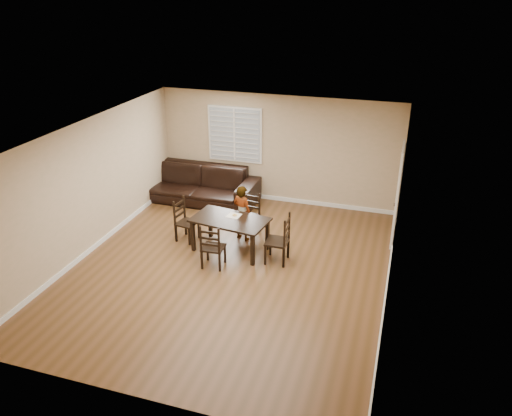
{
  "coord_description": "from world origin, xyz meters",
  "views": [
    {
      "loc": [
        3.01,
        -7.86,
        5.16
      ],
      "look_at": [
        0.29,
        0.78,
        1.0
      ],
      "focal_mm": 35.0,
      "sensor_mm": 36.0,
      "label": 1
    }
  ],
  "objects_px": {
    "chair_right": "(283,241)",
    "child": "(242,213)",
    "chair_near": "(251,214)",
    "chair_far": "(211,249)",
    "donut": "(235,215)",
    "dining_table": "(230,223)",
    "sofa": "(198,184)",
    "chair_left": "(183,221)"
  },
  "relations": [
    {
      "from": "chair_far",
      "to": "sofa",
      "type": "bearing_deg",
      "value": -65.51
    },
    {
      "from": "chair_right",
      "to": "chair_near",
      "type": "bearing_deg",
      "value": -138.17
    },
    {
      "from": "donut",
      "to": "chair_near",
      "type": "bearing_deg",
      "value": 83.31
    },
    {
      "from": "chair_left",
      "to": "donut",
      "type": "bearing_deg",
      "value": -80.44
    },
    {
      "from": "chair_left",
      "to": "sofa",
      "type": "xyz_separation_m",
      "value": [
        -0.51,
        2.02,
        0.01
      ]
    },
    {
      "from": "dining_table",
      "to": "child",
      "type": "bearing_deg",
      "value": 90.0
    },
    {
      "from": "dining_table",
      "to": "chair_far",
      "type": "distance_m",
      "value": 0.84
    },
    {
      "from": "sofa",
      "to": "donut",
      "type": "bearing_deg",
      "value": -49.81
    },
    {
      "from": "child",
      "to": "donut",
      "type": "distance_m",
      "value": 0.4
    },
    {
      "from": "chair_left",
      "to": "donut",
      "type": "xyz_separation_m",
      "value": [
        1.2,
        -0.0,
        0.31
      ]
    },
    {
      "from": "chair_right",
      "to": "sofa",
      "type": "height_order",
      "value": "chair_right"
    },
    {
      "from": "chair_near",
      "to": "donut",
      "type": "relative_size",
      "value": 9.55
    },
    {
      "from": "chair_near",
      "to": "child",
      "type": "height_order",
      "value": "child"
    },
    {
      "from": "chair_near",
      "to": "chair_right",
      "type": "xyz_separation_m",
      "value": [
        1.03,
        -1.11,
        0.05
      ]
    },
    {
      "from": "chair_right",
      "to": "child",
      "type": "relative_size",
      "value": 0.82
    },
    {
      "from": "sofa",
      "to": "chair_right",
      "type": "bearing_deg",
      "value": -39.53
    },
    {
      "from": "chair_left",
      "to": "child",
      "type": "bearing_deg",
      "value": -63.24
    },
    {
      "from": "chair_far",
      "to": "chair_near",
      "type": "bearing_deg",
      "value": -100.58
    },
    {
      "from": "chair_left",
      "to": "donut",
      "type": "relative_size",
      "value": 9.76
    },
    {
      "from": "donut",
      "to": "dining_table",
      "type": "bearing_deg",
      "value": -104.49
    },
    {
      "from": "child",
      "to": "donut",
      "type": "xyz_separation_m",
      "value": [
        -0.04,
        -0.38,
        0.12
      ]
    },
    {
      "from": "chair_left",
      "to": "sofa",
      "type": "relative_size",
      "value": 0.31
    },
    {
      "from": "dining_table",
      "to": "chair_far",
      "type": "height_order",
      "value": "chair_far"
    },
    {
      "from": "dining_table",
      "to": "chair_near",
      "type": "height_order",
      "value": "chair_near"
    },
    {
      "from": "dining_table",
      "to": "chair_near",
      "type": "bearing_deg",
      "value": 90.07
    },
    {
      "from": "chair_near",
      "to": "child",
      "type": "bearing_deg",
      "value": -90.45
    },
    {
      "from": "chair_near",
      "to": "chair_left",
      "type": "relative_size",
      "value": 0.98
    },
    {
      "from": "chair_near",
      "to": "chair_far",
      "type": "relative_size",
      "value": 0.98
    },
    {
      "from": "chair_right",
      "to": "dining_table",
      "type": "bearing_deg",
      "value": -98.19
    },
    {
      "from": "chair_right",
      "to": "child",
      "type": "bearing_deg",
      "value": -123.64
    },
    {
      "from": "chair_left",
      "to": "chair_right",
      "type": "height_order",
      "value": "chair_right"
    },
    {
      "from": "child",
      "to": "donut",
      "type": "height_order",
      "value": "child"
    },
    {
      "from": "child",
      "to": "sofa",
      "type": "height_order",
      "value": "child"
    },
    {
      "from": "dining_table",
      "to": "chair_right",
      "type": "distance_m",
      "value": 1.19
    },
    {
      "from": "chair_near",
      "to": "donut",
      "type": "bearing_deg",
      "value": -89.15
    },
    {
      "from": "chair_near",
      "to": "sofa",
      "type": "xyz_separation_m",
      "value": [
        -1.8,
        1.23,
        0.02
      ]
    },
    {
      "from": "chair_far",
      "to": "child",
      "type": "relative_size",
      "value": 0.76
    },
    {
      "from": "chair_near",
      "to": "child",
      "type": "distance_m",
      "value": 0.46
    },
    {
      "from": "chair_right",
      "to": "sofa",
      "type": "bearing_deg",
      "value": -130.54
    },
    {
      "from": "chair_near",
      "to": "sofa",
      "type": "height_order",
      "value": "chair_near"
    },
    {
      "from": "sofa",
      "to": "chair_far",
      "type": "bearing_deg",
      "value": -62.31
    },
    {
      "from": "chair_left",
      "to": "chair_near",
      "type": "bearing_deg",
      "value": -48.8
    }
  ]
}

